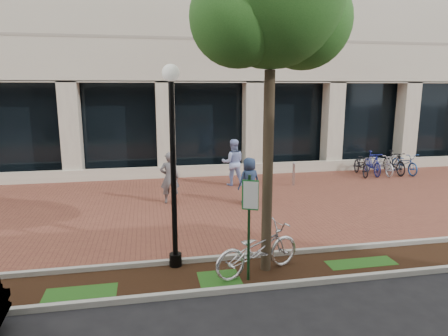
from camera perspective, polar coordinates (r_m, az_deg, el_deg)
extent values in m
plane|color=black|center=(13.92, 1.20, -5.08)|extent=(120.00, 120.00, 0.00)
cube|color=brown|center=(13.92, 1.20, -5.06)|extent=(40.00, 9.00, 0.01)
cube|color=black|center=(9.19, 8.34, -14.19)|extent=(40.00, 1.50, 0.01)
cube|color=#A1A098|center=(9.81, 6.88, -12.07)|extent=(40.00, 0.12, 0.12)
cube|color=#A1A098|center=(8.53, 10.07, -15.94)|extent=(40.00, 0.12, 0.12)
cube|color=black|center=(18.95, -2.37, 5.81)|extent=(40.00, 0.15, 4.20)
cube|color=beige|center=(18.15, -1.80, -0.35)|extent=(40.00, 0.25, 0.50)
cube|color=beige|center=(18.26, -2.04, 5.60)|extent=(0.80, 0.80, 4.20)
cube|color=#153A1B|center=(8.24, 3.57, -8.69)|extent=(0.05, 0.05, 2.26)
cube|color=#19642A|center=(7.99, 3.69, -3.89)|extent=(0.34, 0.02, 0.62)
cube|color=silver|center=(7.97, 3.72, -3.92)|extent=(0.30, 0.01, 0.56)
cylinder|color=black|center=(9.28, -6.93, -12.89)|extent=(0.28, 0.28, 0.30)
cylinder|color=black|center=(8.67, -7.24, -1.35)|extent=(0.12, 0.12, 4.11)
sphere|color=silver|center=(8.46, -7.62, 13.32)|extent=(0.36, 0.36, 0.36)
cylinder|color=#433826|center=(8.47, 6.25, -0.94)|extent=(0.22, 0.22, 4.31)
sphere|color=#21561B|center=(8.91, 11.28, 19.92)|extent=(2.00, 2.00, 2.00)
sphere|color=#21561B|center=(7.98, 2.02, 20.62)|extent=(1.85, 1.85, 1.85)
imported|color=silver|center=(8.77, 4.82, -11.46)|extent=(2.23, 1.43, 1.11)
imported|color=#5E5D62|center=(13.87, -7.77, -1.40)|extent=(0.66, 0.43, 1.80)
imported|color=#99ADE4|center=(16.28, 1.29, 0.80)|extent=(1.00, 0.83, 1.91)
imported|color=#1F304D|center=(13.72, 3.64, -1.84)|extent=(0.91, 0.71, 1.63)
cylinder|color=#AEAEB3|center=(16.55, 9.90, -1.02)|extent=(0.11, 0.11, 0.87)
sphere|color=#AEAEB3|center=(16.45, 9.96, 0.63)|extent=(0.12, 0.12, 0.12)
imported|color=black|center=(19.23, 19.03, 0.43)|extent=(1.00, 1.96, 0.98)
imported|color=navy|center=(19.50, 20.44, 0.64)|extent=(0.76, 1.87, 1.09)
imported|color=silver|center=(19.80, 21.79, 0.54)|extent=(0.82, 1.92, 0.98)
imported|color=black|center=(20.09, 23.12, 0.74)|extent=(0.58, 1.83, 1.09)
imported|color=#204A96|center=(20.42, 24.39, 0.64)|extent=(0.68, 1.88, 0.98)
cylinder|color=#AEAEB3|center=(19.82, 21.77, 0.28)|extent=(0.04, 0.04, 0.80)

